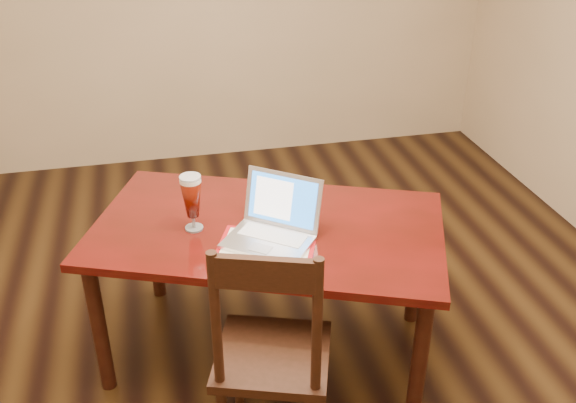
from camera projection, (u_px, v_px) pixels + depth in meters
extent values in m
plane|color=black|center=(272.00, 357.00, 3.23)|extent=(5.00, 5.00, 0.00)
cube|color=#4F0C0A|center=(268.00, 229.00, 2.93)|extent=(1.80, 1.41, 0.04)
cylinder|color=black|center=(99.00, 328.00, 2.89)|extent=(0.07, 0.07, 0.70)
cylinder|color=black|center=(419.00, 363.00, 2.70)|extent=(0.07, 0.07, 0.70)
cylinder|color=black|center=(154.00, 242.00, 3.52)|extent=(0.07, 0.07, 0.70)
cylinder|color=black|center=(416.00, 265.00, 3.33)|extent=(0.07, 0.07, 0.70)
cube|color=#A00E13|center=(266.00, 247.00, 2.76)|extent=(0.50, 0.43, 0.00)
cube|color=silver|center=(266.00, 247.00, 2.76)|extent=(0.44, 0.38, 0.00)
cube|color=silver|center=(268.00, 242.00, 2.78)|extent=(0.44, 0.42, 0.02)
cube|color=silver|center=(273.00, 235.00, 2.81)|extent=(0.30, 0.27, 0.00)
cube|color=#AFAFB4|center=(260.00, 248.00, 2.72)|extent=(0.11, 0.11, 0.00)
cube|color=silver|center=(283.00, 200.00, 2.84)|extent=(0.33, 0.28, 0.24)
cube|color=blue|center=(282.00, 200.00, 2.83)|extent=(0.29, 0.24, 0.20)
cube|color=white|center=(273.00, 198.00, 2.85)|extent=(0.17, 0.15, 0.17)
cylinder|color=silver|center=(194.00, 228.00, 2.89)|extent=(0.08, 0.08, 0.01)
cylinder|color=silver|center=(194.00, 221.00, 2.88)|extent=(0.01, 0.01, 0.06)
cylinder|color=white|center=(190.00, 180.00, 2.78)|extent=(0.09, 0.09, 0.02)
cylinder|color=silver|center=(190.00, 177.00, 2.77)|extent=(0.09, 0.09, 0.01)
cylinder|color=white|center=(267.00, 185.00, 3.23)|extent=(0.06, 0.06, 0.04)
cylinder|color=white|center=(297.00, 193.00, 3.16)|extent=(0.06, 0.06, 0.04)
cube|color=black|center=(273.00, 356.00, 2.58)|extent=(0.56, 0.55, 0.04)
cylinder|color=black|center=(238.00, 367.00, 2.86)|extent=(0.04, 0.04, 0.44)
cylinder|color=black|center=(319.00, 373.00, 2.83)|extent=(0.04, 0.04, 0.44)
cylinder|color=black|center=(216.00, 320.00, 2.29)|extent=(0.04, 0.04, 0.58)
cylinder|color=black|center=(317.00, 327.00, 2.26)|extent=(0.04, 0.04, 0.58)
cube|color=black|center=(265.00, 274.00, 2.17)|extent=(0.35, 0.15, 0.13)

